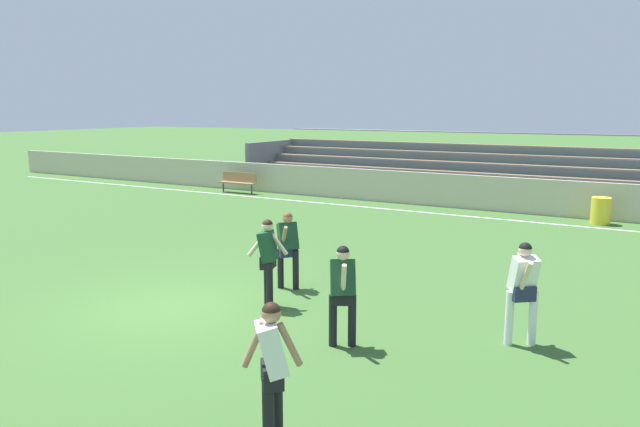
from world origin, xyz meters
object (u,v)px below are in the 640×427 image
bench_near_bin (238,180)px  player_dark_pressing_high (343,287)px  trash_bin (601,211)px  player_dark_dropping_back (288,244)px  bleacher_stand (447,169)px  player_white_wide_left (523,285)px  player_dark_overlapping (268,255)px  player_white_challenging (272,363)px  soccer_ball (342,298)px

bench_near_bin → player_dark_pressing_high: bearing=-47.3°
player_dark_pressing_high → trash_bin: bearing=78.1°
bench_near_bin → player_dark_dropping_back: bearing=-48.6°
bleacher_stand → bench_near_bin: bleacher_stand is taller
bench_near_bin → player_dark_dropping_back: player_dark_dropping_back is taller
trash_bin → player_white_wide_left: bearing=-91.4°
player_dark_overlapping → player_white_wide_left: 4.52m
player_white_wide_left → player_white_challenging: player_white_challenging is taller
bleacher_stand → soccer_ball: bleacher_stand is taller
player_dark_overlapping → player_dark_pressing_high: (2.07, -0.97, -0.04)m
player_dark_dropping_back → player_white_challenging: 5.86m
player_dark_overlapping → player_white_wide_left: bearing=5.9°
trash_bin → player_white_challenging: player_white_challenging is taller
bleacher_stand → player_dark_dropping_back: size_ratio=11.31×
player_dark_overlapping → soccer_ball: bearing=35.4°
player_dark_dropping_back → soccer_ball: 1.69m
player_dark_overlapping → player_white_challenging: size_ratio=0.99×
player_dark_dropping_back → player_white_wide_left: (4.78, -0.67, 0.03)m
bleacher_stand → player_dark_pressing_high: size_ratio=11.26×
player_white_wide_left → player_dark_pressing_high: (-2.43, -1.43, -0.03)m
player_dark_pressing_high → player_white_challenging: player_white_challenging is taller
player_dark_overlapping → player_white_wide_left: (4.49, 0.46, -0.01)m
player_dark_pressing_high → soccer_ball: bearing=117.3°
player_dark_pressing_high → player_dark_dropping_back: bearing=138.2°
bench_near_bin → player_white_wide_left: size_ratio=1.08×
bleacher_stand → player_white_wide_left: bearing=-68.4°
player_dark_overlapping → trash_bin: bearing=68.1°
bleacher_stand → player_white_challenging: bearing=-77.7°
bench_near_bin → soccer_ball: 15.50m
player_white_challenging → bleacher_stand: bearing=102.3°
bench_near_bin → player_white_wide_left: (14.23, -11.38, 0.44)m
player_dark_pressing_high → player_white_challenging: 3.00m
player_dark_pressing_high → soccer_ball: size_ratio=7.37×
player_dark_overlapping → player_white_challenging: 4.75m
player_dark_overlapping → soccer_ball: player_dark_overlapping is taller
player_dark_dropping_back → soccer_ball: (1.43, -0.32, -0.84)m
soccer_ball → player_white_challenging: bearing=-71.4°
player_white_wide_left → bench_near_bin: bearing=141.4°
soccer_ball → player_dark_pressing_high: bearing=-62.7°
player_dark_pressing_high → player_white_challenging: (0.66, -2.92, 0.05)m
bench_near_bin → player_white_challenging: player_white_challenging is taller
player_white_wide_left → player_dark_pressing_high: bearing=-149.5°
bleacher_stand → player_white_wide_left: bleacher_stand is taller
player_dark_overlapping → player_white_wide_left: size_ratio=1.01×
player_dark_overlapping → bench_near_bin: bearing=129.4°
trash_bin → player_white_challenging: 15.95m
player_dark_dropping_back → player_dark_pressing_high: (2.35, -2.10, 0.00)m
player_white_wide_left → soccer_ball: size_ratio=7.55×
player_dark_dropping_back → trash_bin: bearing=64.8°
bleacher_stand → player_white_wide_left: size_ratio=10.98×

